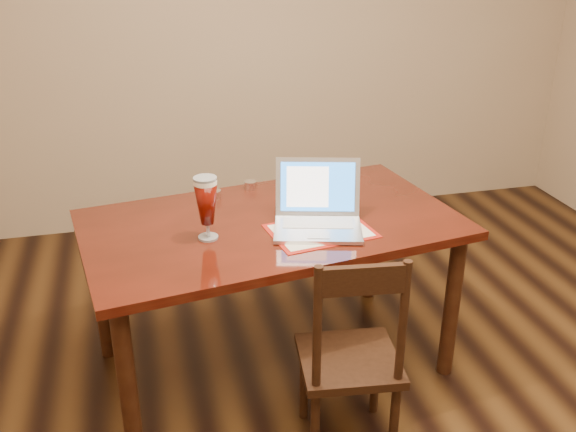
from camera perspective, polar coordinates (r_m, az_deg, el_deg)
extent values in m
cube|color=tan|center=(4.31, -2.58, 16.88)|extent=(4.50, 0.01, 2.70)
cube|color=#461109|center=(2.78, -1.46, -0.77)|extent=(1.71, 1.13, 0.04)
cylinder|color=#331A0C|center=(2.53, -14.06, -14.50)|extent=(0.07, 0.07, 0.71)
cylinder|color=#331A0C|center=(2.99, 14.34, -7.79)|extent=(0.07, 0.07, 0.71)
cylinder|color=#331A0C|center=(3.14, -16.31, -6.41)|extent=(0.07, 0.07, 0.71)
cylinder|color=#331A0C|center=(3.53, 7.37, -2.02)|extent=(0.07, 0.07, 0.71)
cube|color=maroon|center=(2.68, 2.93, -1.34)|extent=(0.46, 0.36, 0.00)
cube|color=silver|center=(2.68, 2.93, -1.30)|extent=(0.41, 0.31, 0.00)
cube|color=silver|center=(2.66, 2.67, -1.22)|extent=(0.41, 0.34, 0.02)
cube|color=silver|center=(2.70, 2.65, -0.59)|extent=(0.31, 0.19, 0.00)
cube|color=silver|center=(2.60, 2.71, -1.70)|extent=(0.10, 0.09, 0.00)
cube|color=silver|center=(2.75, 2.66, 2.61)|extent=(0.37, 0.16, 0.24)
cube|color=blue|center=(2.75, 2.66, 2.60)|extent=(0.32, 0.14, 0.20)
cube|color=white|center=(2.75, 1.76, 2.61)|extent=(0.19, 0.09, 0.17)
cylinder|color=silver|center=(2.63, -7.10, -1.88)|extent=(0.08, 0.08, 0.01)
cylinder|color=silver|center=(2.62, -7.14, -1.22)|extent=(0.01, 0.01, 0.06)
cylinder|color=silver|center=(2.54, -7.38, 3.03)|extent=(0.09, 0.09, 0.02)
cylinder|color=silver|center=(2.53, -7.39, 3.32)|extent=(0.09, 0.09, 0.01)
cylinder|color=silver|center=(3.01, -6.52, 1.93)|extent=(0.06, 0.06, 0.04)
cylinder|color=silver|center=(3.10, -3.36, 2.76)|extent=(0.06, 0.06, 0.04)
cube|color=black|center=(2.54, 5.44, -12.66)|extent=(0.42, 0.40, 0.04)
cylinder|color=black|center=(2.54, 2.42, -18.53)|extent=(0.04, 0.04, 0.37)
cylinder|color=black|center=(2.59, 9.40, -17.75)|extent=(0.04, 0.04, 0.37)
cylinder|color=black|center=(2.75, 1.43, -14.51)|extent=(0.04, 0.04, 0.37)
cylinder|color=black|center=(2.80, 7.78, -13.90)|extent=(0.04, 0.04, 0.37)
cylinder|color=black|center=(2.25, 2.62, -9.90)|extent=(0.03, 0.03, 0.48)
cylinder|color=black|center=(2.31, 10.18, -9.23)|extent=(0.03, 0.03, 0.48)
cube|color=black|center=(2.18, 6.68, -5.68)|extent=(0.31, 0.06, 0.11)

